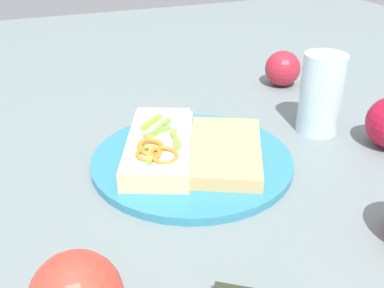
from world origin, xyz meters
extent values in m
plane|color=slate|center=(0.00, 0.00, 0.00)|extent=(2.00, 2.00, 0.00)
cylinder|color=teal|center=(0.00, 0.00, 0.01)|extent=(0.28, 0.28, 0.01)
cube|color=beige|center=(-0.04, 0.02, 0.02)|extent=(0.15, 0.20, 0.03)
cube|color=#F3E1CB|center=(-0.04, 0.02, 0.04)|extent=(0.14, 0.19, 0.01)
torus|color=#A97528|center=(-0.07, -0.04, 0.05)|extent=(0.04, 0.04, 0.01)
torus|color=#B5742B|center=(-0.06, -0.05, 0.05)|extent=(0.05, 0.05, 0.01)
torus|color=#B77525|center=(-0.06, -0.02, 0.05)|extent=(0.05, 0.05, 0.02)
cube|color=#7BA03F|center=(-0.03, 0.03, 0.05)|extent=(0.04, 0.04, 0.01)
cube|color=#7AAB3F|center=(-0.03, -0.01, 0.05)|extent=(0.01, 0.04, 0.01)
cube|color=#7AA244|center=(-0.04, 0.02, 0.05)|extent=(0.04, 0.02, 0.01)
cube|color=#81BA3F|center=(-0.03, -0.01, 0.05)|extent=(0.02, 0.05, 0.01)
cube|color=#8DB736|center=(-0.04, 0.05, 0.05)|extent=(0.04, 0.04, 0.01)
cube|color=#8EB03D|center=(-0.07, -0.04, 0.05)|extent=(0.02, 0.04, 0.01)
cube|color=tan|center=(0.04, -0.02, 0.02)|extent=(0.17, 0.20, 0.02)
sphere|color=#AD202F|center=(0.28, 0.22, 0.03)|extent=(0.08, 0.08, 0.07)
cylinder|color=silver|center=(0.22, 0.02, 0.06)|extent=(0.07, 0.07, 0.13)
camera|label=1|loc=(-0.20, -0.51, 0.33)|focal=42.59mm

